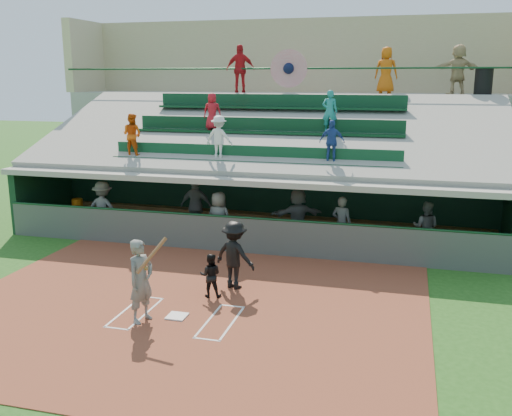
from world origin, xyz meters
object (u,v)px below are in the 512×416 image
(batter_at_plate, at_px, (141,281))
(home_plate, at_px, (177,316))
(white_table, at_px, (81,217))
(trash_bin, at_px, (483,82))
(water_cooler, at_px, (77,204))
(catcher, at_px, (210,275))

(batter_at_plate, bearing_deg, home_plate, 30.70)
(home_plate, distance_m, white_table, 9.17)
(trash_bin, bearing_deg, white_table, -157.28)
(home_plate, distance_m, trash_bin, 15.24)
(water_cooler, bearing_deg, catcher, -36.91)
(home_plate, relative_size, white_table, 0.61)
(catcher, bearing_deg, trash_bin, -134.88)
(catcher, height_order, water_cooler, catcher)
(catcher, bearing_deg, batter_at_plate, 48.71)
(batter_at_plate, bearing_deg, white_table, 129.80)
(home_plate, relative_size, catcher, 0.40)
(home_plate, bearing_deg, batter_at_plate, -149.30)
(white_table, bearing_deg, trash_bin, 19.50)
(white_table, relative_size, trash_bin, 0.72)
(batter_at_plate, relative_size, trash_bin, 2.00)
(catcher, relative_size, trash_bin, 1.11)
(home_plate, xyz_separation_m, water_cooler, (-6.48, 6.47, 0.81))
(water_cooler, distance_m, trash_bin, 15.65)
(batter_at_plate, xyz_separation_m, catcher, (0.97, 1.74, -0.39))
(catcher, distance_m, water_cooler, 8.52)
(white_table, height_order, trash_bin, trash_bin)
(home_plate, relative_size, batter_at_plate, 0.22)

